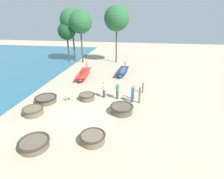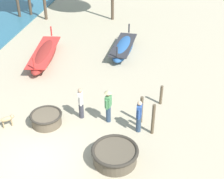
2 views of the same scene
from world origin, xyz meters
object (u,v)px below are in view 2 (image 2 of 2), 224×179
long_boat_red_hull (123,48)px  fisherman_by_coracle (108,104)px  fisherman_with_hat (139,116)px  mooring_post_shoreline (141,110)px  dog (8,119)px  fisherman_standing_left (81,102)px  mooring_post_mid_beach (161,95)px  coracle_weathered (46,118)px  mooring_post_inland (153,119)px  long_boat_blue_hull (45,55)px  coracle_front_left (115,155)px

long_boat_red_hull → fisherman_by_coracle: (0.26, -7.37, 0.59)m
fisherman_with_hat → mooring_post_shoreline: fisherman_with_hat is taller
long_boat_red_hull → dog: 9.35m
fisherman_standing_left → mooring_post_mid_beach: bearing=25.4°
coracle_weathered → mooring_post_inland: (4.72, 0.10, 0.44)m
long_boat_blue_hull → fisherman_by_coracle: bearing=-48.1°
long_boat_blue_hull → fisherman_with_hat: bearing=-43.3°
fisherman_with_hat → mooring_post_mid_beach: fisherman_with_hat is taller
fisherman_with_hat → dog: fisherman_with_hat is taller
coracle_weathered → fisherman_by_coracle: size_ratio=0.86×
coracle_front_left → long_boat_red_hull: long_boat_red_hull is taller
mooring_post_shoreline → dog: bearing=-168.1°
coracle_front_left → mooring_post_inland: bearing=55.0°
mooring_post_shoreline → mooring_post_mid_beach: mooring_post_shoreline is taller
mooring_post_shoreline → fisherman_standing_left: bearing=-178.1°
coracle_weathered → fisherman_by_coracle: (2.71, 0.63, 0.66)m
coracle_weathered → dog: (-1.64, -0.41, 0.07)m
coracle_weathered → mooring_post_mid_beach: size_ratio=1.41×
mooring_post_mid_beach → mooring_post_shoreline: bearing=-117.8°
fisherman_by_coracle → mooring_post_shoreline: bearing=7.2°
coracle_front_left → mooring_post_inland: size_ratio=1.23×
mooring_post_mid_beach → dog: bearing=-156.9°
long_boat_red_hull → mooring_post_inland: bearing=-74.0°
coracle_front_left → dog: size_ratio=3.16×
dog → mooring_post_mid_beach: mooring_post_mid_beach is taller
long_boat_red_hull → long_boat_blue_hull: 5.05m
long_boat_red_hull → long_boat_blue_hull: (-4.69, -1.86, 0.02)m
fisherman_by_coracle → coracle_weathered: bearing=-166.9°
long_boat_red_hull → fisherman_standing_left: size_ratio=2.76×
coracle_front_left → long_boat_blue_hull: (-5.63, 7.97, 0.04)m
mooring_post_shoreline → mooring_post_mid_beach: bearing=62.2°
fisherman_standing_left → fisherman_by_coracle: fisherman_by_coracle is taller
coracle_front_left → mooring_post_mid_beach: bearing=68.9°
coracle_front_left → long_boat_red_hull: size_ratio=0.42×
dog → mooring_post_shoreline: mooring_post_shoreline is taller
fisherman_by_coracle → coracle_front_left: bearing=-74.7°
fisherman_with_hat → dog: bearing=-174.5°
coracle_front_left → fisherman_standing_left: size_ratio=1.17×
long_boat_red_hull → mooring_post_shoreline: size_ratio=3.21×
dog → long_boat_blue_hull: bearing=95.3°
mooring_post_mid_beach → long_boat_blue_hull: bearing=152.9°
fisherman_with_hat → mooring_post_mid_beach: 2.48m
long_boat_blue_hull → fisherman_standing_left: bearing=-55.8°
long_boat_red_hull → fisherman_with_hat: bearing=-78.0°
long_boat_blue_hull → dog: 6.59m
mooring_post_shoreline → mooring_post_mid_beach: (0.85, 1.61, -0.16)m
long_boat_blue_hull → dog: (0.61, -6.56, -0.01)m
mooring_post_shoreline → mooring_post_inland: (0.55, -0.72, 0.07)m
long_boat_red_hull → long_boat_blue_hull: size_ratio=0.83×
fisherman_by_coracle → mooring_post_mid_beach: size_ratio=1.64×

